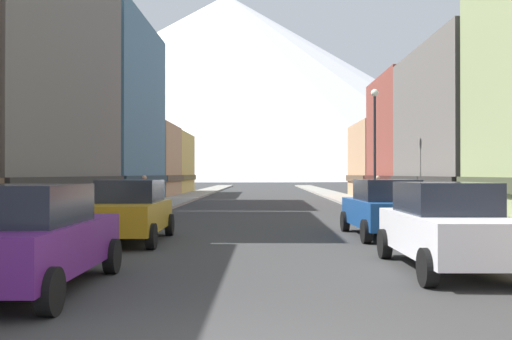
{
  "coord_description": "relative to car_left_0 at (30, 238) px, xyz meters",
  "views": [
    {
      "loc": [
        0.09,
        -5.61,
        1.95
      ],
      "look_at": [
        -0.53,
        35.09,
        2.24
      ],
      "focal_mm": 39.29,
      "sensor_mm": 36.0,
      "label": 1
    }
  ],
  "objects": [
    {
      "name": "car_left_0",
      "position": [
        0.0,
        0.0,
        0.0
      ],
      "size": [
        2.12,
        4.43,
        1.78
      ],
      "color": "#591E72",
      "rests_on": "ground"
    },
    {
      "name": "pedestrian_0",
      "position": [
        -2.45,
        12.14,
        -0.04
      ],
      "size": [
        0.36,
        0.36,
        1.56
      ],
      "color": "navy",
      "rests_on": "sidewalk_left"
    },
    {
      "name": "car_right_1",
      "position": [
        7.6,
        8.16,
        0.0
      ],
      "size": [
        2.2,
        4.46,
        1.78
      ],
      "color": "#19478C",
      "rests_on": "ground"
    },
    {
      "name": "storefront_left_4",
      "position": [
        -8.31,
        46.63,
        2.0
      ],
      "size": [
        9.52,
        9.49,
        6.01
      ],
      "color": "#D8B259",
      "rests_on": "ground"
    },
    {
      "name": "pedestrian_2",
      "position": [
        10.05,
        21.32,
        0.04
      ],
      "size": [
        0.36,
        0.36,
        1.71
      ],
      "color": "#333338",
      "rests_on": "sidewalk_right"
    },
    {
      "name": "sidewalk_right",
      "position": [
        10.05,
        31.4,
        -0.82
      ],
      "size": [
        2.5,
        100.0,
        0.15
      ],
      "primitive_type": "cube",
      "color": "gray",
      "rests_on": "ground"
    },
    {
      "name": "pedestrian_1",
      "position": [
        -2.45,
        20.19,
        0.05
      ],
      "size": [
        0.36,
        0.36,
        1.73
      ],
      "color": "maroon",
      "rests_on": "sidewalk_left"
    },
    {
      "name": "storefront_left_3",
      "position": [
        -8.18,
        37.78,
        2.04
      ],
      "size": [
        9.26,
        8.01,
        6.11
      ],
      "color": "tan",
      "rests_on": "ground"
    },
    {
      "name": "storefront_right_3",
      "position": [
        16.21,
        27.38,
        3.1
      ],
      "size": [
        10.12,
        8.56,
        8.3
      ],
      "color": "brown",
      "rests_on": "ground"
    },
    {
      "name": "storefront_right_4",
      "position": [
        15.7,
        36.37,
        2.03
      ],
      "size": [
        9.1,
        8.78,
        6.08
      ],
      "color": "tan",
      "rests_on": "ground"
    },
    {
      "name": "storefront_right_2",
      "position": [
        15.8,
        17.85,
        3.01
      ],
      "size": [
        9.31,
        10.5,
        8.11
      ],
      "color": "#66605B",
      "rests_on": "ground"
    },
    {
      "name": "potted_plant_0",
      "position": [
        10.8,
        11.94,
        -0.36
      ],
      "size": [
        0.49,
        0.49,
        0.82
      ],
      "color": "brown",
      "rests_on": "sidewalk_right"
    },
    {
      "name": "car_right_0",
      "position": [
        7.6,
        2.19,
        0.0
      ],
      "size": [
        2.1,
        4.42,
        1.78
      ],
      "color": "silver",
      "rests_on": "ground"
    },
    {
      "name": "storefront_left_2",
      "position": [
        -8.07,
        27.1,
        4.88
      ],
      "size": [
        9.03,
        12.58,
        11.92
      ],
      "color": "slate",
      "rests_on": "ground"
    },
    {
      "name": "sidewalk_left",
      "position": [
        -2.45,
        31.4,
        -0.82
      ],
      "size": [
        2.5,
        100.0,
        0.15
      ],
      "primitive_type": "cube",
      "color": "gray",
      "rests_on": "ground"
    },
    {
      "name": "mountain_backdrop",
      "position": [
        -13.97,
        256.4,
        42.76
      ],
      "size": [
        273.93,
        273.93,
        87.31
      ],
      "primitive_type": "cone",
      "color": "silver",
      "rests_on": "ground"
    },
    {
      "name": "car_left_1",
      "position": [
        -0.0,
        6.89,
        0.0
      ],
      "size": [
        2.17,
        4.45,
        1.78
      ],
      "color": "#B28419",
      "rests_on": "ground"
    },
    {
      "name": "streetlamp_right",
      "position": [
        9.15,
        17.54,
        3.09
      ],
      "size": [
        0.36,
        0.36,
        5.86
      ],
      "color": "black",
      "rests_on": "sidewalk_right"
    }
  ]
}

